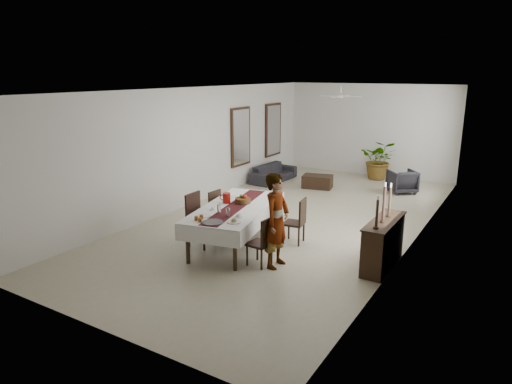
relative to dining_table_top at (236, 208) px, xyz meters
The scene contains 86 objects.
floor 2.33m from the dining_table_top, 83.68° to the left, with size 6.00×12.00×0.00m, color #B6AE90.
ceiling 3.24m from the dining_table_top, 83.68° to the left, with size 6.00×12.00×0.02m, color white.
wall_back 8.21m from the dining_table_top, 88.31° to the left, with size 6.00×0.02×3.20m, color silver.
wall_front 3.92m from the dining_table_top, 86.41° to the right, with size 6.00×0.02×3.20m, color silver.
wall_left 3.60m from the dining_table_top, 141.82° to the left, with size 0.02×12.00×3.20m, color silver.
wall_right 3.98m from the dining_table_top, 33.81° to the left, with size 0.02×12.00×3.20m, color silver.
dining_table_top is the anchor object (origin of this frame).
table_leg_fl 1.42m from the dining_table_top, 99.28° to the right, with size 0.08×0.08×0.78m, color black.
table_leg_fr 1.42m from the dining_table_top, 57.07° to the right, with size 0.08×0.08×0.78m, color black.
table_leg_bl 1.42m from the dining_table_top, 122.93° to the left, with size 0.08×0.08×0.78m, color black.
table_leg_br 1.42m from the dining_table_top, 80.72° to the left, with size 0.08×0.08×0.78m, color black.
tablecloth_top 0.03m from the dining_table_top, behind, with size 1.31×2.87×0.01m, color white.
tablecloth_drape_left 0.66m from the dining_table_top, 168.18° to the right, with size 0.01×2.87×0.33m, color white.
tablecloth_drape_right 0.66m from the dining_table_top, 11.82° to the left, with size 0.01×2.87×0.33m, color silver.
tablecloth_drape_near 1.43m from the dining_table_top, 78.18° to the right, with size 1.31×0.01×0.33m, color silver.
tablecloth_drape_far 1.43m from the dining_table_top, 101.82° to the left, with size 1.31×0.01×0.33m, color white.
table_runner 0.04m from the dining_table_top, ahead, with size 0.39×2.78×0.00m, color #54181C.
red_pitcher 0.36m from the dining_table_top, 160.86° to the left, with size 0.17×0.17×0.22m, color #96120A.
pitcher_handle 0.44m from the dining_table_top, 167.70° to the left, with size 0.13×0.13×0.02m, color maroon.
wine_glass_near 0.75m from the dining_table_top, 67.72° to the right, with size 0.08×0.08×0.19m, color silver.
wine_glass_mid 0.64m from the dining_table_top, 88.48° to the right, with size 0.08×0.08×0.19m, color white.
teacup_right 0.75m from the dining_table_top, 51.61° to the right, with size 0.10×0.10×0.07m, color silver.
saucer_right 0.75m from the dining_table_top, 51.61° to the right, with size 0.17×0.17×0.01m, color silver.
teacup_left 0.52m from the dining_table_top, 118.78° to the right, with size 0.10×0.10×0.07m, color white.
saucer_left 0.51m from the dining_table_top, 118.78° to the right, with size 0.17×0.17×0.01m, color white.
plate_near_right 1.07m from the dining_table_top, 58.04° to the right, with size 0.27×0.27×0.02m, color silver.
bread_near_right 1.07m from the dining_table_top, 58.04° to the right, with size 0.10×0.10×0.10m, color tan.
plate_near_left 0.90m from the dining_table_top, 99.98° to the right, with size 0.27×0.27×0.02m, color silver.
plate_far_left 0.71m from the dining_table_top, 132.02° to the left, with size 0.27×0.27×0.02m, color white.
serving_tray 1.17m from the dining_table_top, 78.18° to the right, with size 0.40×0.40×0.02m, color #39393D.
jam_jar_a 1.23m from the dining_table_top, 89.69° to the right, with size 0.07×0.07×0.08m, color brown.
jam_jar_b 1.19m from the dining_table_top, 95.59° to the right, with size 0.07×0.07×0.08m, color brown.
jam_jar_c 1.07m from the dining_table_top, 94.53° to the right, with size 0.07×0.07×0.08m, color brown.
fruit_basket 0.30m from the dining_table_top, 90.51° to the left, with size 0.33×0.33×0.11m, color brown.
fruit_red 0.36m from the dining_table_top, 85.32° to the left, with size 0.10×0.10×0.10m, color #AA2711.
fruit_green 0.36m from the dining_table_top, 99.78° to the left, with size 0.09×0.09×0.09m, color olive.
chair_right_near_seat 1.26m from the dining_table_top, 34.54° to the right, with size 0.41×0.41×0.05m, color black.
chair_right_near_leg_fl 1.56m from the dining_table_top, 37.01° to the right, with size 0.04×0.04×0.41m, color black.
chair_right_near_leg_fr 1.42m from the dining_table_top, 24.32° to the right, with size 0.04×0.04×0.41m, color black.
chair_right_near_leg_bl 1.31m from the dining_table_top, 45.85° to the right, with size 0.04×0.04×0.41m, color black.
chair_right_near_leg_br 1.15m from the dining_table_top, 30.93° to the right, with size 0.04×0.04×0.41m, color black.
chair_right_near_back 1.37m from the dining_table_top, 30.66° to the right, with size 0.41×0.04×0.52m, color black.
chair_right_far_seat 1.30m from the dining_table_top, 34.93° to the left, with size 0.42×0.42×0.05m, color black.
chair_right_far_leg_fl 1.47m from the dining_table_top, 24.99° to the left, with size 0.04×0.04×0.42m, color black.
chair_right_far_leg_fr 1.60m from the dining_table_top, 37.82° to the left, with size 0.04×0.04×0.42m, color black.
chair_right_far_leg_bl 1.18m from the dining_table_top, 30.73° to the left, with size 0.04×0.04×0.42m, color black.
chair_right_far_leg_br 1.34m from the dining_table_top, 46.10° to the left, with size 0.04×0.04×0.42m, color black.
chair_right_far_back 1.42m from the dining_table_top, 31.41° to the left, with size 0.42×0.04×0.54m, color black.
chair_left_near_seat 0.79m from the dining_table_top, 140.86° to the right, with size 0.48×0.48×0.05m, color black.
chair_left_near_leg_fl 0.99m from the dining_table_top, 160.83° to the right, with size 0.05×0.05×0.48m, color black.
chair_left_near_leg_fr 1.15m from the dining_table_top, 138.86° to the right, with size 0.05×0.05×0.48m, color black.
chair_left_near_leg_bl 0.73m from the dining_table_top, 145.31° to the right, with size 0.05×0.05×0.48m, color black.
chair_left_near_leg_br 0.94m from the dining_table_top, 119.05° to the right, with size 0.05×0.05×0.48m, color black.
chair_left_near_back 0.91m from the dining_table_top, 149.35° to the right, with size 0.48×0.04×0.61m, color black.
chair_left_far_seat 0.85m from the dining_table_top, 149.36° to the left, with size 0.41×0.41×0.05m, color black.
chair_left_far_leg_fl 1.16m from the dining_table_top, 144.91° to the left, with size 0.04×0.04×0.41m, color black.
chair_left_far_leg_fr 1.06m from the dining_table_top, 164.46° to the left, with size 0.04×0.04×0.41m, color black.
chair_left_far_leg_bl 0.94m from the dining_table_top, 131.08° to the left, with size 0.04×0.04×0.41m, color black.
chair_left_far_leg_br 0.81m from the dining_table_top, 157.54° to the left, with size 0.04×0.04×0.41m, color black.
chair_left_far_back 0.94m from the dining_table_top, 154.46° to the left, with size 0.41×0.04×0.53m, color black.
woman 1.41m from the dining_table_top, 23.37° to the right, with size 0.66×0.43×1.81m, color #9A9DA3.
sideboard_body 3.08m from the dining_table_top, ahead, with size 0.40×1.49×0.89m, color black.
sideboard_top 3.06m from the dining_table_top, ahead, with size 0.44×1.55×0.03m, color black.
candlestick_near_base 3.02m from the dining_table_top, ahead, with size 0.10×0.10×0.03m, color black.
candlestick_near_shaft 3.05m from the dining_table_top, ahead, with size 0.05×0.05×0.50m, color black.
candlestick_near_candle 3.10m from the dining_table_top, ahead, with size 0.04×0.04×0.08m, color white.
candlestick_mid_base 3.04m from the dining_table_top, ahead, with size 0.10×0.10×0.03m, color black.
candlestick_mid_shaft 3.07m from the dining_table_top, ahead, with size 0.05×0.05×0.65m, color black.
candlestick_mid_candle 3.15m from the dining_table_top, ahead, with size 0.04×0.04×0.08m, color white.
candlestick_far_base 3.11m from the dining_table_top, 13.40° to the left, with size 0.10×0.10×0.03m, color black.
candlestick_far_shaft 3.13m from the dining_table_top, 13.40° to the left, with size 0.05×0.05×0.55m, color black.
candlestick_far_candle 3.19m from the dining_table_top, 13.40° to the left, with size 0.04×0.04×0.08m, color white.
sofa 5.98m from the dining_table_top, 111.35° to the left, with size 1.92×0.75×0.56m, color #262328.
armchair 6.54m from the dining_table_top, 72.66° to the left, with size 0.75×0.77×0.70m, color #262429.
coffee_table 5.49m from the dining_table_top, 95.30° to the left, with size 0.91×0.61×0.41m, color black.
potted_plant 7.72m from the dining_table_top, 84.10° to the left, with size 1.21×1.05×1.35m, color #3A6026.
mirror_frame_near 5.21m from the dining_table_top, 121.90° to the left, with size 0.06×1.05×1.85m, color black.
mirror_glass_near 5.19m from the dining_table_top, 121.56° to the left, with size 0.01×0.90×1.70m, color white.
mirror_frame_far 7.06m from the dining_table_top, 112.80° to the left, with size 0.06×1.05×1.85m, color black.
mirror_glass_far 7.05m from the dining_table_top, 112.54° to the left, with size 0.01×0.90×1.70m, color silver.
fan_rod 5.66m from the dining_table_top, 87.34° to the left, with size 0.04×0.04×0.20m, color white.
fan_hub 5.58m from the dining_table_top, 87.34° to the left, with size 0.16×0.16×0.08m, color silver.
fan_blade_n 5.91m from the dining_table_top, 87.51° to the left, with size 0.10×0.55×0.01m, color silver.
fan_blade_s 5.26m from the dining_table_top, 87.14° to the left, with size 0.10×0.55×0.01m, color white.
fan_blade_e 5.61m from the dining_table_top, 83.48° to the left, with size 0.55×0.10×0.01m, color white.
fan_blade_w 5.58m from the dining_table_top, 91.21° to the left, with size 0.55×0.10×0.01m, color white.
Camera 1 is at (4.91, -9.83, 3.60)m, focal length 32.00 mm.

